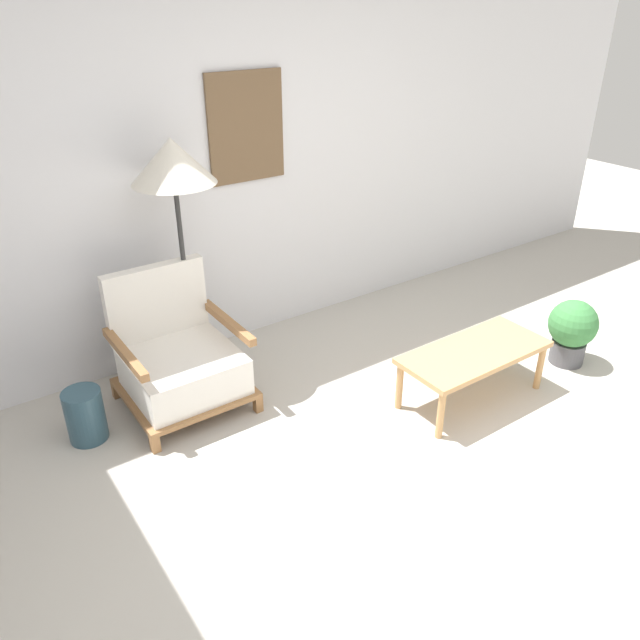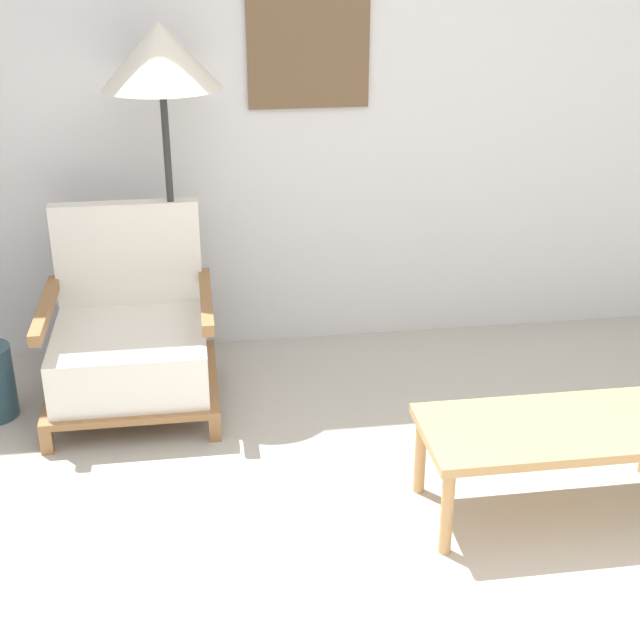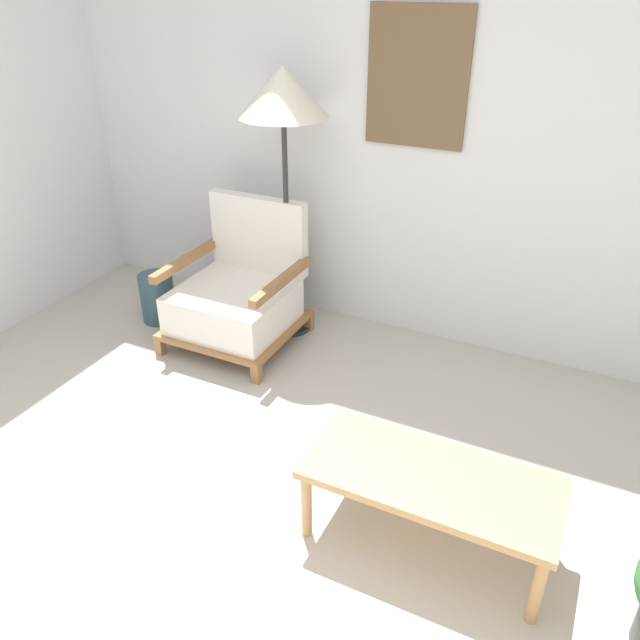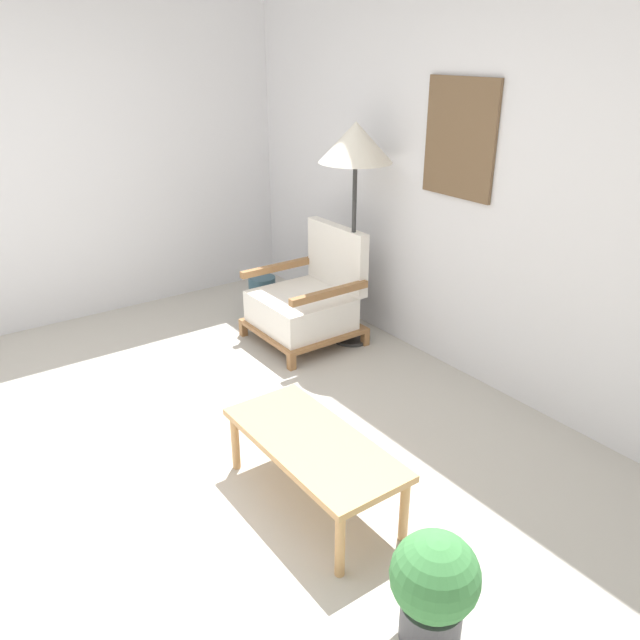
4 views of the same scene
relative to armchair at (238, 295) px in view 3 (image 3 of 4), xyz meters
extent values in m
plane|color=#B7B2A8|center=(0.94, -1.81, -0.31)|extent=(14.00, 14.00, 0.00)
cube|color=silver|center=(0.94, 0.60, 1.04)|extent=(8.00, 0.06, 2.70)
cube|color=brown|center=(0.87, 0.55, 1.24)|extent=(0.56, 0.02, 0.72)
cube|color=olive|center=(-0.34, -0.37, -0.26)|extent=(0.05, 0.05, 0.11)
cube|color=olive|center=(0.34, -0.37, -0.26)|extent=(0.05, 0.05, 0.11)
cube|color=olive|center=(-0.34, 0.29, -0.26)|extent=(0.05, 0.05, 0.11)
cube|color=olive|center=(0.34, 0.29, -0.26)|extent=(0.05, 0.05, 0.11)
cube|color=olive|center=(0.00, -0.04, -0.19)|extent=(0.73, 0.71, 0.03)
cube|color=white|center=(0.00, -0.06, -0.05)|extent=(0.65, 0.61, 0.24)
cube|color=white|center=(0.00, 0.27, 0.31)|extent=(0.65, 0.08, 0.48)
cube|color=olive|center=(-0.34, -0.04, 0.19)|extent=(0.05, 0.65, 0.05)
cube|color=olive|center=(0.34, -0.04, 0.19)|extent=(0.05, 0.65, 0.05)
cylinder|color=#2D2D2D|center=(0.21, 0.27, -0.30)|extent=(0.29, 0.29, 0.03)
cylinder|color=#2D2D2D|center=(0.21, 0.27, 0.38)|extent=(0.03, 0.03, 1.32)
cone|color=silver|center=(0.21, 0.27, 1.17)|extent=(0.51, 0.51, 0.27)
cube|color=tan|center=(1.55, -1.04, 0.04)|extent=(0.99, 0.44, 0.04)
cylinder|color=tan|center=(1.09, -1.22, -0.15)|extent=(0.04, 0.04, 0.33)
cylinder|color=tan|center=(2.00, -1.22, -0.15)|extent=(0.04, 0.04, 0.33)
cylinder|color=tan|center=(1.09, -0.86, -0.15)|extent=(0.04, 0.04, 0.33)
cylinder|color=tan|center=(2.00, -0.86, -0.15)|extent=(0.04, 0.04, 0.33)
cylinder|color=#2D4C5B|center=(-0.62, -0.03, -0.14)|extent=(0.22, 0.22, 0.33)
camera|label=1|loc=(-1.19, -3.24, 2.07)|focal=35.00mm
camera|label=2|loc=(0.31, -3.61, 1.68)|focal=50.00mm
camera|label=3|loc=(1.94, -2.84, 1.76)|focal=35.00mm
camera|label=4|loc=(3.58, -2.46, 1.78)|focal=35.00mm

